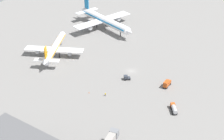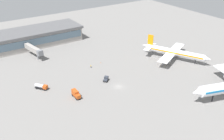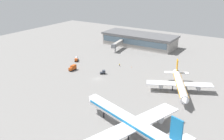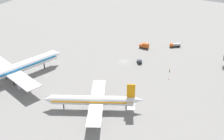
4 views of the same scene
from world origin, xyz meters
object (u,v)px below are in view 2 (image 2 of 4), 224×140
object	(u,v)px
catering_truck	(76,94)
baggage_tug	(106,79)
ground_crew_worker	(91,66)
fuel_truck	(41,86)
safety_cone_near_gate	(101,62)
airplane_taxiing	(174,52)

from	to	relation	value
catering_truck	baggage_tug	bearing A→B (deg)	104.23
catering_truck	ground_crew_worker	xyz separation A→B (m)	(-20.55, -22.41, -0.85)
fuel_truck	ground_crew_worker	distance (m)	31.63
baggage_tug	safety_cone_near_gate	xyz separation A→B (m)	(-8.82, -19.49, -0.86)
fuel_truck	ground_crew_worker	bearing A→B (deg)	66.76
baggage_tug	fuel_truck	distance (m)	31.57
baggage_tug	safety_cone_near_gate	size ratio (longest dim) A/B	6.24
baggage_tug	safety_cone_near_gate	bearing A→B (deg)	25.69
catering_truck	safety_cone_near_gate	bearing A→B (deg)	130.51
baggage_tug	ground_crew_worker	distance (m)	17.32
baggage_tug	catering_truck	size ratio (longest dim) A/B	0.67
baggage_tug	ground_crew_worker	bearing A→B (deg)	46.22
airplane_taxiing	ground_crew_worker	distance (m)	49.33
baggage_tug	ground_crew_worker	size ratio (longest dim) A/B	2.24
fuel_truck	ground_crew_worker	world-z (taller)	fuel_truck
airplane_taxiing	catering_truck	xyz separation A→B (m)	(66.49, 4.81, -2.88)
airplane_taxiing	fuel_truck	xyz separation A→B (m)	(76.84, -10.90, -3.19)
airplane_taxiing	fuel_truck	bearing A→B (deg)	-124.09
baggage_tug	catering_truck	distance (m)	20.08
airplane_taxiing	ground_crew_worker	xyz separation A→B (m)	(45.94, -17.60, -3.72)
airplane_taxiing	baggage_tug	distance (m)	47.21
fuel_truck	safety_cone_near_gate	xyz separation A→B (m)	(-38.57, -8.92, -1.09)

